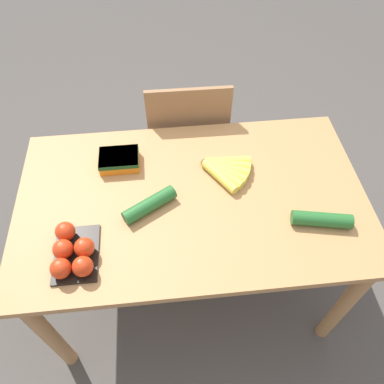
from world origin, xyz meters
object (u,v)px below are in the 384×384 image
carrot_bag (119,159)px  banana_bunch (225,169)px  cucumber_near (322,219)px  tomato_pack (72,253)px  chair (187,143)px  cucumber_far (150,205)px

carrot_bag → banana_bunch: bearing=-11.8°
banana_bunch → cucumber_near: 0.42m
tomato_pack → chair: bearing=59.7°
cucumber_near → carrot_bag: bearing=153.2°
banana_bunch → cucumber_far: (-0.31, -0.15, 0.01)m
banana_bunch → carrot_bag: carrot_bag is taller
tomato_pack → carrot_bag: size_ratio=1.39×
tomato_pack → cucumber_far: tomato_pack is taller
carrot_bag → cucumber_far: bearing=-64.3°
tomato_pack → carrot_bag: bearing=70.4°
banana_bunch → cucumber_far: bearing=-153.7°
chair → cucumber_far: bearing=72.7°
chair → tomato_pack: (-0.46, -0.79, 0.31)m
banana_bunch → cucumber_far: size_ratio=0.97×
cucumber_near → cucumber_far: (-0.62, 0.13, 0.00)m
banana_bunch → tomato_pack: bearing=-149.9°
tomato_pack → cucumber_far: 0.32m
cucumber_near → banana_bunch: bearing=137.7°
chair → cucumber_far: chair is taller
banana_bunch → chair: bearing=103.6°
chair → carrot_bag: size_ratio=5.77×
chair → banana_bunch: chair is taller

